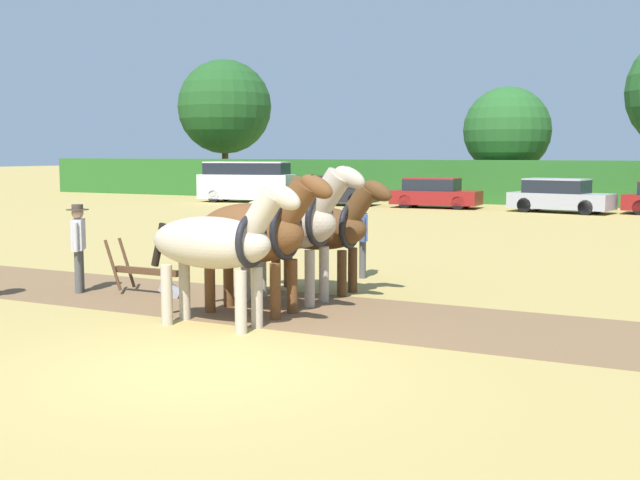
# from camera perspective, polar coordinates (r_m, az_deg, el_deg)

# --- Properties ---
(ground_plane) EXTENTS (240.00, 240.00, 0.00)m
(ground_plane) POSITION_cam_1_polar(r_m,az_deg,el_deg) (10.13, -8.20, -9.15)
(ground_plane) COLOR #A88E4C
(plowed_furrow_strip) EXTENTS (22.99, 3.16, 0.01)m
(plowed_furrow_strip) POSITION_cam_1_polar(r_m,az_deg,el_deg) (16.04, -14.39, -3.56)
(plowed_furrow_strip) COLOR brown
(plowed_furrow_strip) RESTS_ON ground
(hedgerow) EXTENTS (70.34, 1.30, 2.29)m
(hedgerow) POSITION_cam_1_polar(r_m,az_deg,el_deg) (42.25, 19.11, 3.81)
(hedgerow) COLOR #286023
(hedgerow) RESTS_ON ground
(tree_far_left) EXTENTS (6.30, 6.30, 8.91)m
(tree_far_left) POSITION_cam_1_polar(r_m,az_deg,el_deg) (55.06, -6.81, 9.38)
(tree_far_left) COLOR #4C3823
(tree_far_left) RESTS_ON ground
(tree_left) EXTENTS (4.81, 4.81, 6.31)m
(tree_left) POSITION_cam_1_polar(r_m,az_deg,el_deg) (45.84, 13.17, 7.58)
(tree_left) COLOR brown
(tree_left) RESTS_ON ground
(draft_horse_lead_left) EXTENTS (2.76, 0.85, 2.31)m
(draft_horse_lead_left) POSITION_cam_1_polar(r_m,az_deg,el_deg) (12.33, -7.33, -0.23)
(draft_horse_lead_left) COLOR #B2A38E
(draft_horse_lead_left) RESTS_ON ground
(draft_horse_lead_right) EXTENTS (2.64, 1.04, 2.41)m
(draft_horse_lead_right) POSITION_cam_1_polar(r_m,az_deg,el_deg) (13.30, -4.56, 0.54)
(draft_horse_lead_right) COLOR brown
(draft_horse_lead_right) RESTS_ON ground
(draft_horse_trail_left) EXTENTS (2.72, 1.02, 2.53)m
(draft_horse_trail_left) POSITION_cam_1_polar(r_m,az_deg,el_deg) (14.29, -2.14, 1.28)
(draft_horse_trail_left) COLOR #B2A38E
(draft_horse_trail_left) RESTS_ON ground
(draft_horse_trail_right) EXTENTS (2.83, 0.89, 2.25)m
(draft_horse_trail_right) POSITION_cam_1_polar(r_m,az_deg,el_deg) (15.33, -0.05, 0.88)
(draft_horse_trail_right) COLOR #513319
(draft_horse_trail_right) RESTS_ON ground
(plow) EXTENTS (1.66, 0.46, 1.13)m
(plow) POSITION_cam_1_polar(r_m,az_deg,el_deg) (15.41, -11.84, -2.70)
(plow) COLOR #4C331E
(plow) RESTS_ON ground
(farmer_at_plow) EXTENTS (0.43, 0.57, 1.70)m
(farmer_at_plow) POSITION_cam_1_polar(r_m,az_deg,el_deg) (16.00, -16.80, -0.08)
(farmer_at_plow) COLOR #4C4C4C
(farmer_at_plow) RESTS_ON ground
(farmer_beside_team) EXTENTS (0.38, 0.60, 1.60)m
(farmer_beside_team) POSITION_cam_1_polar(r_m,az_deg,el_deg) (17.18, 3.06, 0.36)
(farmer_beside_team) COLOR #4C4C4C
(farmer_beside_team) RESTS_ON ground
(parked_van) EXTENTS (5.36, 2.80, 2.19)m
(parked_van) POSITION_cam_1_polar(r_m,az_deg,el_deg) (43.94, -5.23, 4.17)
(parked_van) COLOR silver
(parked_van) RESTS_ON ground
(parked_car_left) EXTENTS (4.25, 2.05, 1.51)m
(parked_car_left) POSITION_cam_1_polar(r_m,az_deg,el_deg) (41.13, 1.09, 3.51)
(parked_car_left) COLOR black
(parked_car_left) RESTS_ON ground
(parked_car_center_left) EXTENTS (4.31, 1.96, 1.46)m
(parked_car_center_left) POSITION_cam_1_polar(r_m,az_deg,el_deg) (39.43, 8.15, 3.29)
(parked_car_center_left) COLOR maroon
(parked_car_center_left) RESTS_ON ground
(parked_car_center) EXTENTS (4.71, 2.52, 1.52)m
(parked_car_center) POSITION_cam_1_polar(r_m,az_deg,el_deg) (37.56, 16.67, 3.00)
(parked_car_center) COLOR #9E9EA8
(parked_car_center) RESTS_ON ground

